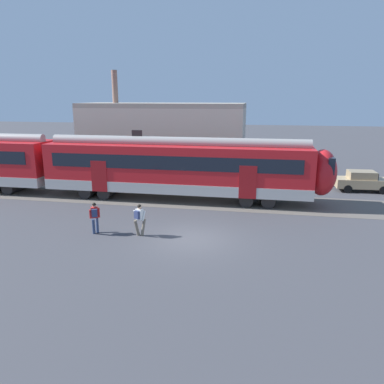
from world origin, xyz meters
name	(u,v)px	position (x,y,z in m)	size (l,w,h in m)	color
ground_plane	(191,239)	(0.00, 0.00, 0.00)	(160.00, 160.00, 0.00)	#424247
track_bed	(33,192)	(-13.43, 7.22, 0.01)	(80.00, 4.40, 0.01)	#605951
commuter_train	(61,163)	(-10.94, 7.21, 2.25)	(38.05, 3.07, 4.73)	#B7B2AD
pedestrian_red	(95,215)	(-5.05, -0.12, 0.99)	(0.52, 0.71, 1.67)	navy
pedestrian_white	(139,217)	(-2.67, 0.00, 0.99)	(0.66, 0.57, 1.67)	#6B6051
parked_car_tan	(363,181)	(10.86, 12.07, 0.78)	(4.06, 1.88, 1.54)	tan
background_building	(163,140)	(-5.43, 15.08, 3.21)	(14.31, 5.00, 9.20)	beige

